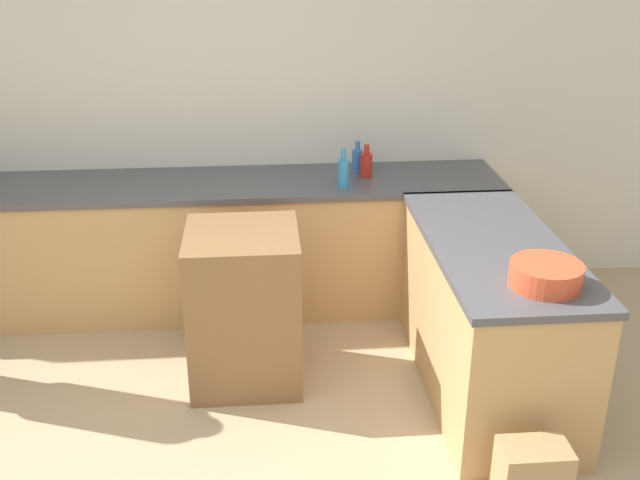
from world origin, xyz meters
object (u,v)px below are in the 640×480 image
water_bottle_blue (357,160)px  paper_bag (531,480)px  dish_soap_bottle (343,172)px  hot_sauce_bottle (366,164)px  island_table (244,306)px  mixing_bowl (546,275)px

water_bottle_blue → paper_bag: 2.39m
dish_soap_bottle → hot_sauce_bottle: size_ratio=1.14×
island_table → hot_sauce_bottle: size_ratio=4.13×
water_bottle_blue → island_table: bearing=-127.1°
mixing_bowl → paper_bag: mixing_bowl is taller
mixing_bowl → water_bottle_blue: (-0.64, 1.73, 0.03)m
hot_sauce_bottle → dish_soap_bottle: bearing=-132.2°
hot_sauce_bottle → water_bottle_blue: size_ratio=1.03×
hot_sauce_bottle → mixing_bowl: bearing=-69.9°
paper_bag → water_bottle_blue: bearing=102.7°
island_table → water_bottle_blue: 1.36m
island_table → mixing_bowl: size_ratio=2.69×
dish_soap_bottle → paper_bag: (0.62, -1.91, -0.81)m
dish_soap_bottle → hot_sauce_bottle: dish_soap_bottle is taller
mixing_bowl → paper_bag: bearing=-107.2°
mixing_bowl → dish_soap_bottle: dish_soap_bottle is taller
water_bottle_blue → paper_bag: size_ratio=0.59×
dish_soap_bottle → paper_bag: bearing=-71.9°
island_table → water_bottle_blue: water_bottle_blue is taller
mixing_bowl → island_table: bearing=152.5°
hot_sauce_bottle → water_bottle_blue: hot_sauce_bottle is taller
island_table → mixing_bowl: bearing=-27.5°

